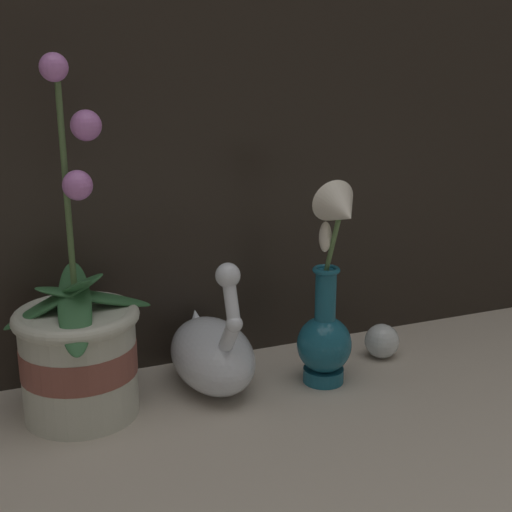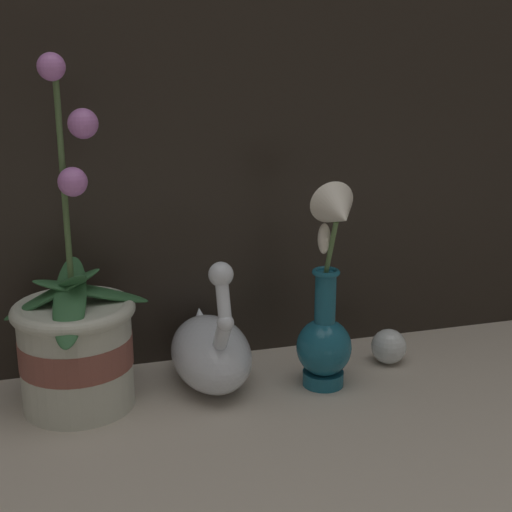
{
  "view_description": "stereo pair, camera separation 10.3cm",
  "coord_description": "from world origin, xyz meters",
  "px_view_note": "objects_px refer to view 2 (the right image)",
  "views": [
    {
      "loc": [
        -0.34,
        -0.81,
        0.48
      ],
      "look_at": [
        0.03,
        0.1,
        0.19
      ],
      "focal_mm": 50.0,
      "sensor_mm": 36.0,
      "label": 1
    },
    {
      "loc": [
        -0.24,
        -0.85,
        0.48
      ],
      "look_at": [
        0.03,
        0.1,
        0.19
      ],
      "focal_mm": 50.0,
      "sensor_mm": 36.0,
      "label": 2
    }
  ],
  "objects_px": {
    "blue_vase": "(327,315)",
    "glass_sphere": "(389,346)",
    "orchid_potted_plant": "(76,340)",
    "swan_figurine": "(211,349)"
  },
  "relations": [
    {
      "from": "orchid_potted_plant",
      "to": "blue_vase",
      "type": "bearing_deg",
      "value": -7.45
    },
    {
      "from": "swan_figurine",
      "to": "blue_vase",
      "type": "xyz_separation_m",
      "value": [
        0.16,
        -0.06,
        0.06
      ]
    },
    {
      "from": "swan_figurine",
      "to": "blue_vase",
      "type": "height_order",
      "value": "blue_vase"
    },
    {
      "from": "orchid_potted_plant",
      "to": "blue_vase",
      "type": "xyz_separation_m",
      "value": [
        0.35,
        -0.05,
        0.02
      ]
    },
    {
      "from": "orchid_potted_plant",
      "to": "swan_figurine",
      "type": "height_order",
      "value": "orchid_potted_plant"
    },
    {
      "from": "blue_vase",
      "to": "glass_sphere",
      "type": "height_order",
      "value": "blue_vase"
    },
    {
      "from": "blue_vase",
      "to": "glass_sphere",
      "type": "bearing_deg",
      "value": 22.11
    },
    {
      "from": "orchid_potted_plant",
      "to": "glass_sphere",
      "type": "height_order",
      "value": "orchid_potted_plant"
    },
    {
      "from": "orchid_potted_plant",
      "to": "blue_vase",
      "type": "height_order",
      "value": "orchid_potted_plant"
    },
    {
      "from": "orchid_potted_plant",
      "to": "glass_sphere",
      "type": "bearing_deg",
      "value": 0.74
    }
  ]
}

